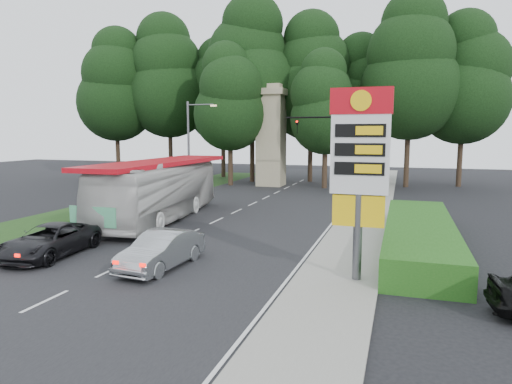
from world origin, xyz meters
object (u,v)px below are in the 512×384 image
(gas_station_pylon, at_px, (360,158))
(traffic_signal_mast, at_px, (341,141))
(streetlight_signs, at_px, (191,143))
(suv_charcoal, at_px, (50,241))
(monument, at_px, (271,135))
(transit_bus, at_px, (160,190))
(sedan_silver, at_px, (161,250))

(gas_station_pylon, distance_m, traffic_signal_mast, 22.29)
(streetlight_signs, relative_size, suv_charcoal, 1.61)
(suv_charcoal, bearing_deg, gas_station_pylon, -1.92)
(monument, height_order, transit_bus, monument)
(gas_station_pylon, xyz_separation_m, monument, (-11.20, 28.01, 0.66))
(traffic_signal_mast, distance_m, sedan_silver, 23.30)
(traffic_signal_mast, relative_size, streetlight_signs, 0.90)
(transit_bus, height_order, sedan_silver, transit_bus)
(traffic_signal_mast, xyz_separation_m, sedan_silver, (-3.99, -22.61, -3.95))
(traffic_signal_mast, xyz_separation_m, streetlight_signs, (-12.67, -1.99, -0.23))
(monument, relative_size, suv_charcoal, 2.02)
(sedan_silver, height_order, suv_charcoal, sedan_silver)
(streetlight_signs, distance_m, monument, 9.44)
(monument, distance_m, sedan_silver, 29.18)
(streetlight_signs, bearing_deg, traffic_signal_mast, 8.92)
(streetlight_signs, distance_m, suv_charcoal, 21.15)
(gas_station_pylon, distance_m, streetlight_signs, 25.74)
(transit_bus, bearing_deg, suv_charcoal, -98.57)
(gas_station_pylon, distance_m, monument, 30.17)
(traffic_signal_mast, height_order, suv_charcoal, traffic_signal_mast)
(traffic_signal_mast, bearing_deg, suv_charcoal, -112.78)
(gas_station_pylon, distance_m, transit_bus, 15.45)
(transit_bus, relative_size, sedan_silver, 2.96)
(traffic_signal_mast, height_order, monument, monument)
(gas_station_pylon, distance_m, suv_charcoal, 13.53)
(streetlight_signs, xyz_separation_m, transit_bus, (3.49, -11.62, -2.62))
(transit_bus, bearing_deg, streetlight_signs, 100.00)
(traffic_signal_mast, height_order, transit_bus, traffic_signal_mast)
(transit_bus, xyz_separation_m, sedan_silver, (5.19, -9.00, -1.09))
(gas_station_pylon, height_order, traffic_signal_mast, traffic_signal_mast)
(streetlight_signs, relative_size, transit_bus, 0.61)
(monument, xyz_separation_m, transit_bus, (-1.50, -19.61, -3.28))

